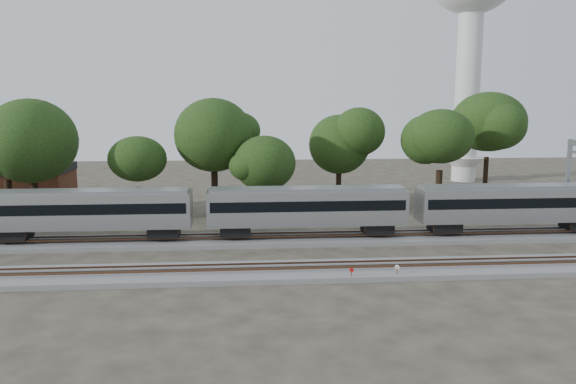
{
  "coord_description": "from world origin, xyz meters",
  "views": [
    {
      "loc": [
        -5.39,
        -44.76,
        12.94
      ],
      "look_at": [
        -1.52,
        5.0,
        4.84
      ],
      "focal_mm": 35.0,
      "sensor_mm": 36.0,
      "label": 1
    }
  ],
  "objects": [
    {
      "name": "ground",
      "position": [
        0.0,
        0.0,
        0.0
      ],
      "size": [
        160.0,
        160.0,
        0.0
      ],
      "primitive_type": "plane",
      "color": "#383328",
      "rests_on": "ground"
    },
    {
      "name": "track_far",
      "position": [
        0.0,
        6.0,
        0.21
      ],
      "size": [
        160.0,
        5.0,
        0.73
      ],
      "color": "slate",
      "rests_on": "ground"
    },
    {
      "name": "track_near",
      "position": [
        0.0,
        -4.0,
        0.21
      ],
      "size": [
        160.0,
        5.0,
        0.73
      ],
      "color": "slate",
      "rests_on": "ground"
    },
    {
      "name": "train",
      "position": [
        0.49,
        6.0,
        3.35
      ],
      "size": [
        95.32,
        3.29,
        4.85
      ],
      "color": "#A9ABB0",
      "rests_on": "ground"
    },
    {
      "name": "switch_stand_red",
      "position": [
        2.23,
        -6.15,
        0.66
      ],
      "size": [
        0.32,
        0.13,
        1.03
      ],
      "rotation": [
        0.0,
        0.0,
        -0.31
      ],
      "color": "#512D19",
      "rests_on": "ground"
    },
    {
      "name": "switch_stand_white",
      "position": [
        5.68,
        -5.8,
        0.69
      ],
      "size": [
        0.33,
        0.17,
        1.08
      ],
      "rotation": [
        0.0,
        0.0,
        -0.43
      ],
      "color": "#512D19",
      "rests_on": "ground"
    },
    {
      "name": "switch_lever",
      "position": [
        5.28,
        -5.71,
        0.15
      ],
      "size": [
        0.52,
        0.33,
        0.3
      ],
      "primitive_type": "cube",
      "rotation": [
        0.0,
        0.0,
        0.06
      ],
      "color": "#512D19",
      "rests_on": "ground"
    },
    {
      "name": "water_tower",
      "position": [
        30.45,
        44.17,
        28.08
      ],
      "size": [
        13.69,
        13.69,
        37.91
      ],
      "color": "silver",
      "rests_on": "ground"
    },
    {
      "name": "brick_building",
      "position": [
        -32.64,
        26.31,
        2.62
      ],
      "size": [
        10.85,
        7.67,
        5.21
      ],
      "rotation": [
        0.0,
        0.0,
        0.0
      ],
      "color": "brown",
      "rests_on": "ground"
    },
    {
      "name": "tree_0",
      "position": [
        -31.09,
        17.75,
        8.4
      ],
      "size": [
        8.56,
        8.56,
        12.07
      ],
      "color": "black",
      "rests_on": "ground"
    },
    {
      "name": "tree_1",
      "position": [
        -28.19,
        17.38,
        8.71
      ],
      "size": [
        8.87,
        8.87,
        12.5
      ],
      "color": "black",
      "rests_on": "ground"
    },
    {
      "name": "tree_2",
      "position": [
        -16.97,
        16.86,
        6.73
      ],
      "size": [
        6.87,
        6.87,
        9.68
      ],
      "color": "black",
      "rests_on": "ground"
    },
    {
      "name": "tree_3",
      "position": [
        -8.84,
        19.18,
        9.14
      ],
      "size": [
        9.3,
        9.3,
        13.12
      ],
      "color": "black",
      "rests_on": "ground"
    },
    {
      "name": "tree_4",
      "position": [
        -3.24,
        15.82,
        6.24
      ],
      "size": [
        6.37,
        6.37,
        8.99
      ],
      "color": "black",
      "rests_on": "ground"
    },
    {
      "name": "tree_5",
      "position": [
        6.57,
        25.46,
        7.52
      ],
      "size": [
        7.67,
        7.67,
        10.81
      ],
      "color": "black",
      "rests_on": "ground"
    },
    {
      "name": "tree_6",
      "position": [
        17.97,
        20.58,
        8.77
      ],
      "size": [
        8.93,
        8.93,
        12.59
      ],
      "color": "black",
      "rests_on": "ground"
    },
    {
      "name": "tree_7",
      "position": [
        27.17,
        28.31,
        10.2
      ],
      "size": [
        10.38,
        10.38,
        14.63
      ],
      "color": "black",
      "rests_on": "ground"
    }
  ]
}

